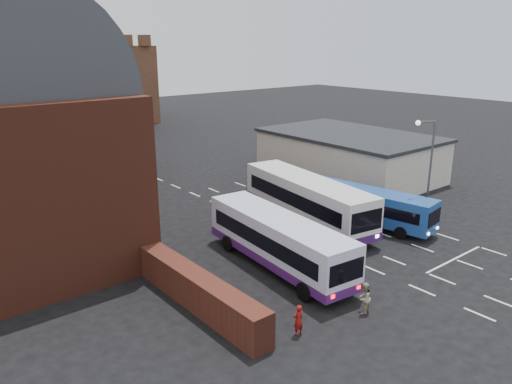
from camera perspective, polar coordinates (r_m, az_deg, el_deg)
ground at (r=30.61m, az=12.09°, el=-8.19°), size 180.00×180.00×0.00m
forecourt_wall at (r=25.30m, az=-6.49°, el=-11.26°), size 1.20×10.00×1.80m
cream_building at (r=49.42m, az=10.58°, el=4.22°), size 10.40×16.40×4.25m
brick_terrace at (r=65.32m, az=-25.21°, el=8.95°), size 22.00×10.00×11.00m
castle_keep at (r=87.78m, az=-21.05°, el=11.42°), size 22.00×22.00×12.00m
bus_white_outbound at (r=29.08m, az=2.58°, el=-5.28°), size 3.66×11.46×3.07m
bus_white_inbound at (r=36.02m, az=5.84°, el=-0.61°), size 4.64×12.64×3.37m
bus_blue at (r=36.70m, az=12.83°, el=-1.39°), size 3.67×9.72×2.59m
bus_red_double at (r=53.60m, az=-14.69°, el=4.99°), size 3.64×10.57×4.14m
street_lamp at (r=36.48m, az=19.01°, el=3.08°), size 1.47×0.76×7.69m
pedestrian_red at (r=23.23m, az=4.85°, el=-14.39°), size 0.56×0.38×1.50m
pedestrian_beige at (r=25.35m, az=12.27°, el=-11.76°), size 0.90×0.78×1.59m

